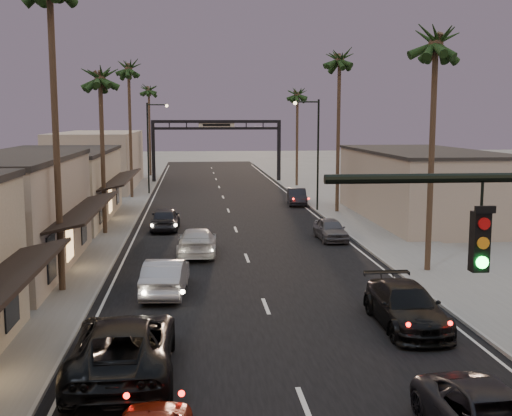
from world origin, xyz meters
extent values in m
plane|color=slate|center=(0.00, 40.00, 0.00)|extent=(200.00, 200.00, 0.00)
cube|color=black|center=(0.00, 45.00, 0.00)|extent=(14.00, 120.00, 0.02)
cube|color=slate|center=(-9.50, 52.00, 0.06)|extent=(5.00, 92.00, 0.12)
cube|color=slate|center=(9.50, 52.00, 0.06)|extent=(5.00, 92.00, 0.12)
cube|color=tan|center=(-13.00, 42.00, 2.50)|extent=(8.00, 16.00, 5.00)
cube|color=gray|center=(-13.00, 65.00, 3.00)|extent=(8.00, 20.00, 6.00)
cube|color=gray|center=(14.00, 40.00, 2.50)|extent=(8.00, 18.00, 5.00)
cube|color=black|center=(1.80, 4.00, 5.55)|extent=(0.28, 0.22, 1.00)
cube|color=black|center=(-7.40, 70.00, 3.50)|extent=(0.40, 0.40, 7.00)
cube|color=black|center=(7.40, 70.00, 3.50)|extent=(0.40, 0.40, 7.00)
cube|color=black|center=(0.00, 70.00, 7.10)|extent=(15.20, 0.35, 0.35)
cube|color=black|center=(0.00, 70.00, 6.30)|extent=(15.20, 0.30, 0.30)
cube|color=beige|center=(0.00, 69.98, 6.70)|extent=(4.20, 0.12, 1.00)
cylinder|color=black|center=(7.20, 45.00, 4.50)|extent=(0.16, 0.16, 9.00)
cylinder|color=black|center=(6.20, 45.00, 8.80)|extent=(2.00, 0.12, 0.12)
sphere|color=#FFD899|center=(5.30, 45.00, 8.70)|extent=(0.30, 0.30, 0.30)
cylinder|color=black|center=(-7.20, 58.00, 4.50)|extent=(0.16, 0.16, 9.00)
cylinder|color=black|center=(-6.20, 58.00, 8.80)|extent=(2.00, 0.12, 0.12)
sphere|color=#FFD899|center=(-5.30, 58.00, 8.70)|extent=(0.30, 0.30, 0.30)
cylinder|color=#38281C|center=(-8.60, 22.00, 6.50)|extent=(0.28, 0.28, 13.00)
cylinder|color=#38281C|center=(-8.60, 36.00, 5.00)|extent=(0.28, 0.28, 10.00)
sphere|color=black|center=(-8.60, 36.00, 10.60)|extent=(3.20, 3.20, 3.20)
cylinder|color=#38281C|center=(-8.60, 55.00, 6.00)|extent=(0.28, 0.28, 12.00)
sphere|color=black|center=(-8.60, 55.00, 12.60)|extent=(3.20, 3.20, 3.20)
cylinder|color=#38281C|center=(8.60, 24.00, 5.50)|extent=(0.28, 0.28, 11.00)
sphere|color=black|center=(8.60, 24.00, 11.60)|extent=(3.20, 3.20, 3.20)
cylinder|color=#38281C|center=(8.60, 44.00, 6.00)|extent=(0.28, 0.28, 12.00)
sphere|color=black|center=(8.60, 44.00, 12.60)|extent=(3.20, 3.20, 3.20)
cylinder|color=#38281C|center=(8.60, 64.00, 5.00)|extent=(0.28, 0.28, 10.00)
sphere|color=black|center=(8.60, 64.00, 10.60)|extent=(3.20, 3.20, 3.20)
cylinder|color=#38281C|center=(-8.30, 78.00, 5.50)|extent=(0.28, 0.28, 11.00)
sphere|color=black|center=(-8.30, 78.00, 11.60)|extent=(3.20, 3.20, 3.20)
imported|color=black|center=(-4.96, 12.51, 0.89)|extent=(3.03, 6.41, 1.77)
imported|color=#A1A2A6|center=(-4.09, 21.28, 0.78)|extent=(2.02, 4.86, 1.56)
imported|color=#B9B9B9|center=(-2.68, 29.14, 0.75)|extent=(2.31, 5.24, 1.50)
imported|color=black|center=(-4.76, 37.35, 0.78)|extent=(1.99, 4.63, 1.56)
imported|color=black|center=(4.77, 15.96, 0.77)|extent=(2.21, 5.35, 1.55)
imported|color=#48474C|center=(5.61, 32.65, 0.68)|extent=(1.75, 4.04, 1.36)
imported|color=black|center=(6.16, 48.94, 0.71)|extent=(1.89, 4.45, 1.43)
camera|label=1|loc=(-2.87, -5.90, 7.56)|focal=45.00mm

